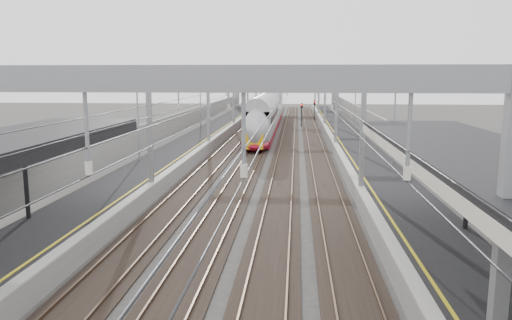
# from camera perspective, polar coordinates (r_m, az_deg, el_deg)

# --- Properties ---
(platform_left) EXTENTS (4.00, 120.00, 1.00)m
(platform_left) POSITION_cam_1_polar(r_m,az_deg,el_deg) (53.62, -6.64, 2.08)
(platform_left) COLOR black
(platform_left) RESTS_ON ground
(platform_right) EXTENTS (4.00, 120.00, 1.00)m
(platform_right) POSITION_cam_1_polar(r_m,az_deg,el_deg) (52.87, 10.63, 1.88)
(platform_right) COLOR black
(platform_right) RESTS_ON ground
(tracks) EXTENTS (11.40, 140.00, 0.20)m
(tracks) POSITION_cam_1_polar(r_m,az_deg,el_deg) (52.70, 1.94, 1.52)
(tracks) COLOR black
(tracks) RESTS_ON ground
(overhead_line) EXTENTS (13.00, 140.00, 6.60)m
(overhead_line) POSITION_cam_1_polar(r_m,az_deg,el_deg) (58.81, 2.28, 8.31)
(overhead_line) COLOR gray
(overhead_line) RESTS_ON platform_left
(overbridge) EXTENTS (22.00, 2.20, 6.90)m
(overbridge) POSITION_cam_1_polar(r_m,az_deg,el_deg) (107.18, 3.38, 8.40)
(overbridge) COLOR slate
(overbridge) RESTS_ON ground
(wall_left) EXTENTS (0.30, 120.00, 3.20)m
(wall_left) POSITION_cam_1_polar(r_m,az_deg,el_deg) (54.20, -9.99, 3.25)
(wall_left) COLOR slate
(wall_left) RESTS_ON ground
(wall_right) EXTENTS (0.30, 120.00, 3.20)m
(wall_right) POSITION_cam_1_polar(r_m,az_deg,el_deg) (53.17, 14.11, 2.99)
(wall_right) COLOR slate
(wall_right) RESTS_ON ground
(train) EXTENTS (2.66, 48.45, 4.21)m
(train) POSITION_cam_1_polar(r_m,az_deg,el_deg) (69.57, 1.39, 5.14)
(train) COLOR maroon
(train) RESTS_ON ground
(signal_green) EXTENTS (0.32, 0.32, 3.48)m
(signal_green) POSITION_cam_1_polar(r_m,az_deg,el_deg) (81.17, -0.77, 6.02)
(signal_green) COLOR black
(signal_green) RESTS_ON ground
(signal_red_near) EXTENTS (0.32, 0.32, 3.48)m
(signal_red_near) POSITION_cam_1_polar(r_m,az_deg,el_deg) (74.96, 5.24, 5.69)
(signal_red_near) COLOR black
(signal_red_near) RESTS_ON ground
(signal_red_far) EXTENTS (0.32, 0.32, 3.48)m
(signal_red_far) POSITION_cam_1_polar(r_m,az_deg,el_deg) (84.03, 6.70, 6.07)
(signal_red_far) COLOR black
(signal_red_far) RESTS_ON ground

